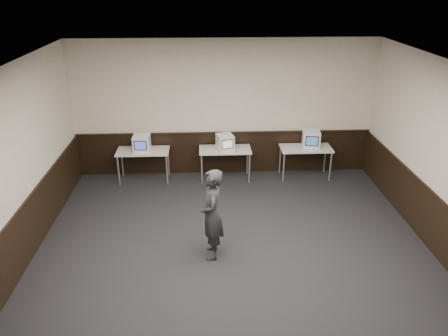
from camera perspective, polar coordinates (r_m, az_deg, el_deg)
The scene contains 13 objects.
floor at distance 7.35m, azimuth 1.58°, elevation -13.35°, with size 8.00×8.00×0.00m, color black.
ceiling at distance 5.98m, azimuth 1.93°, elevation 11.87°, with size 8.00×8.00×0.00m, color white.
back_wall at distance 10.25m, azimuth 0.03°, elevation 7.76°, with size 7.00×7.00×0.00m, color silver.
wainscot_back at distance 10.59m, azimuth 0.04°, elevation 2.00°, with size 6.98×0.04×1.00m, color black.
wainscot_left at distance 7.65m, azimuth -25.77°, elevation -9.82°, with size 0.04×7.98×1.00m, color black.
wainscot_rail at distance 10.38m, azimuth 0.04°, elevation 4.62°, with size 6.98×0.06×0.04m, color black.
desk_left at distance 10.25m, azimuth -10.53°, elevation 1.92°, with size 1.20×0.60×0.75m.
desk_center at distance 10.17m, azimuth 0.14°, elevation 2.14°, with size 1.20×0.60×0.75m.
desk_right at distance 10.43m, azimuth 10.63°, elevation 2.29°, with size 1.20×0.60×0.75m.
emac_left at distance 10.13m, azimuth -10.70°, elevation 3.21°, with size 0.39×0.42×0.38m.
emac_center at distance 10.04m, azimuth 0.14°, elevation 3.39°, with size 0.44×0.45×0.36m.
emac_right at distance 10.40m, azimuth 11.30°, elevation 3.75°, with size 0.45×0.47×0.40m.
person at distance 7.29m, azimuth -1.58°, elevation -6.08°, with size 0.58×0.38×1.60m, color #27262B.
Camera 1 is at (-0.48, -5.83, 4.44)m, focal length 35.00 mm.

